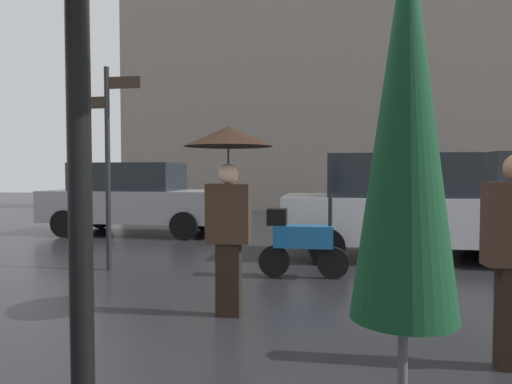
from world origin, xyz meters
The scene contains 7 objects.
folded_patio_umbrella_near centered at (1.02, -0.76, 1.68)m, with size 0.39×0.39×2.47m.
pedestrian_with_umbrella centered at (-0.31, 2.30, 1.57)m, with size 0.95×0.95×2.03m.
parked_scooter centered at (0.35, 4.23, 0.55)m, with size 1.32×0.32×1.23m.
parked_car_right centered at (2.12, 6.11, 0.95)m, with size 4.48×1.97×1.87m.
parked_car_distant centered at (-4.06, 8.48, 0.92)m, with size 4.57×1.97×1.79m.
street_signpost centered at (-2.68, 4.29, 1.93)m, with size 1.08×0.08×3.19m.
building_block centered at (0.00, 16.99, 8.13)m, with size 15.69×2.63×16.26m, color gray.
Camera 1 is at (0.74, -2.47, 1.54)m, focal length 32.12 mm.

